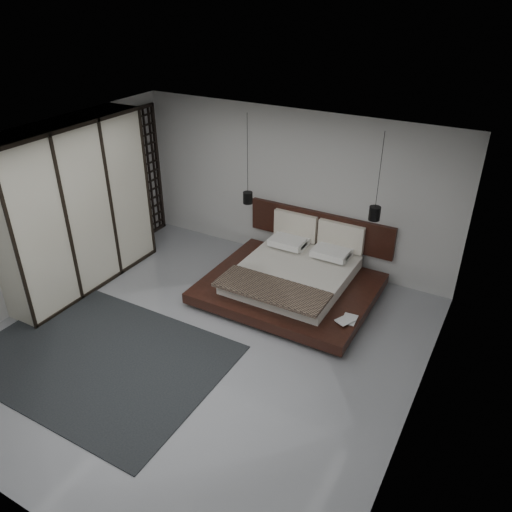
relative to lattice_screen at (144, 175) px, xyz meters
The scene contains 13 objects.
floor 4.05m from the lattice_screen, 39.71° to the right, with size 6.00×6.00×0.00m, color gray.
ceiling 4.12m from the lattice_screen, 39.71° to the right, with size 6.00×6.00×0.00m, color white.
wall_back 3.00m from the lattice_screen, 10.56° to the left, with size 6.00×6.00×0.00m, color #B2B2B0.
wall_left 2.45m from the lattice_screen, 91.17° to the right, with size 6.00×6.00×0.00m, color #B2B2B0.
wall_right 6.44m from the lattice_screen, 22.38° to the right, with size 6.00×6.00×0.00m, color #B2B2B0.
lattice_screen is the anchor object (origin of this frame).
bed 3.72m from the lattice_screen, ahead, with size 2.72×2.37×1.07m.
book_lower 4.91m from the lattice_screen, 14.30° to the right, with size 0.21×0.28×0.03m, color #99724C.
book_upper 4.89m from the lattice_screen, 14.70° to the right, with size 0.19×0.26×0.02m, color #99724C.
pendant_left 2.42m from the lattice_screen, ahead, with size 0.17×0.17×1.56m.
pendant_right 4.66m from the lattice_screen, ahead, with size 0.18×0.18×1.37m.
wardrobe 2.00m from the lattice_screen, 82.78° to the right, with size 0.67×2.84×2.79m.
rug 4.10m from the lattice_screen, 60.77° to the right, with size 3.46×2.47×0.01m, color black.
Camera 1 is at (3.53, -4.60, 4.66)m, focal length 35.00 mm.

